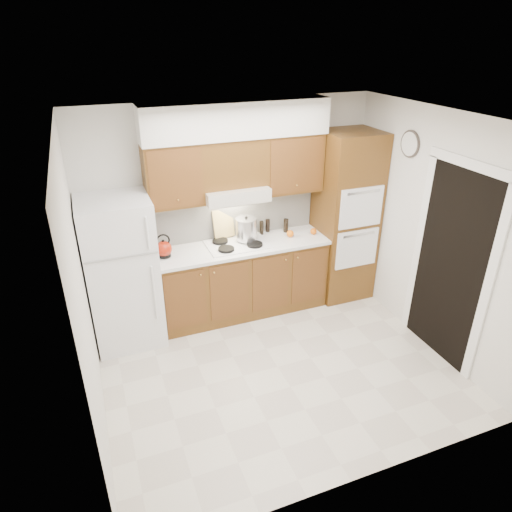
{
  "coord_description": "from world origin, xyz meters",
  "views": [
    {
      "loc": [
        -1.62,
        -3.54,
        3.29
      ],
      "look_at": [
        -0.08,
        0.45,
        1.15
      ],
      "focal_mm": 32.0,
      "sensor_mm": 36.0,
      "label": 1
    }
  ],
  "objects": [
    {
      "name": "base_cabinets",
      "position": [
        0.02,
        1.2,
        0.45
      ],
      "size": [
        2.11,
        0.6,
        0.9
      ],
      "primitive_type": "cube",
      "color": "brown",
      "rests_on": "floor"
    },
    {
      "name": "backsplash",
      "position": [
        0.02,
        1.49,
        1.22
      ],
      "size": [
        2.11,
        0.03,
        0.56
      ],
      "primitive_type": "cube",
      "color": "white",
      "rests_on": "countertop"
    },
    {
      "name": "floor",
      "position": [
        0.0,
        0.0,
        0.0
      ],
      "size": [
        3.6,
        3.6,
        0.0
      ],
      "primitive_type": "plane",
      "color": "beige",
      "rests_on": "ground"
    },
    {
      "name": "fridge",
      "position": [
        -1.41,
        1.14,
        0.86
      ],
      "size": [
        0.75,
        0.72,
        1.72
      ],
      "primitive_type": "cube",
      "color": "white",
      "rests_on": "floor"
    },
    {
      "name": "upper_cab_left",
      "position": [
        -0.71,
        1.33,
        1.85
      ],
      "size": [
        0.63,
        0.33,
        0.7
      ],
      "primitive_type": "cube",
      "color": "brown",
      "rests_on": "wall_back"
    },
    {
      "name": "oven_cabinet",
      "position": [
        1.44,
        1.18,
        1.1
      ],
      "size": [
        0.7,
        0.65,
        2.2
      ],
      "primitive_type": "cube",
      "color": "brown",
      "rests_on": "floor"
    },
    {
      "name": "upper_cab_right",
      "position": [
        0.72,
        1.33,
        1.85
      ],
      "size": [
        0.73,
        0.33,
        0.7
      ],
      "primitive_type": "cube",
      "color": "brown",
      "rests_on": "wall_back"
    },
    {
      "name": "doorway",
      "position": [
        1.79,
        -0.35,
        1.05
      ],
      "size": [
        0.02,
        0.9,
        2.1
      ],
      "primitive_type": "cube",
      "color": "black",
      "rests_on": "floor"
    },
    {
      "name": "range_hood",
      "position": [
        -0.02,
        1.27,
        1.57
      ],
      "size": [
        0.75,
        0.45,
        0.15
      ],
      "primitive_type": "cube",
      "color": "silver",
      "rests_on": "wall_back"
    },
    {
      "name": "orange_far",
      "position": [
        0.67,
        1.19,
        0.98
      ],
      "size": [
        0.09,
        0.09,
        0.09
      ],
      "primitive_type": "sphere",
      "rotation": [
        0.0,
        0.0,
        -0.05
      ],
      "color": "orange",
      "rests_on": "countertop"
    },
    {
      "name": "condiment_a",
      "position": [
        0.37,
        1.4,
        1.03
      ],
      "size": [
        0.05,
        0.05,
        0.18
      ],
      "primitive_type": "cylinder",
      "rotation": [
        0.0,
        0.0,
        -0.05
      ],
      "color": "black",
      "rests_on": "countertop"
    },
    {
      "name": "soffit",
      "position": [
        0.03,
        1.32,
        2.4
      ],
      "size": [
        2.13,
        0.36,
        0.4
      ],
      "primitive_type": "cube",
      "color": "silver",
      "rests_on": "wall_back"
    },
    {
      "name": "orange_near",
      "position": [
        0.98,
        1.16,
        0.98
      ],
      "size": [
        0.1,
        0.1,
        0.08
      ],
      "primitive_type": "sphere",
      "rotation": [
        0.0,
        0.0,
        0.21
      ],
      "color": "orange",
      "rests_on": "countertop"
    },
    {
      "name": "wall_left",
      "position": [
        -1.8,
        0.0,
        1.3
      ],
      "size": [
        0.02,
        3.0,
        2.6
      ],
      "primitive_type": "cube",
      "color": "silver",
      "rests_on": "floor"
    },
    {
      "name": "stock_pot",
      "position": [
        0.11,
        1.26,
        1.1
      ],
      "size": [
        0.27,
        0.27,
        0.26
      ],
      "primitive_type": "cylinder",
      "rotation": [
        0.0,
        0.0,
        -0.05
      ],
      "color": "silver",
      "rests_on": "cooktop"
    },
    {
      "name": "condiment_c",
      "position": [
        0.69,
        1.36,
        1.03
      ],
      "size": [
        0.08,
        0.08,
        0.18
      ],
      "primitive_type": "cylinder",
      "rotation": [
        0.0,
        0.0,
        -0.27
      ],
      "color": "black",
      "rests_on": "countertop"
    },
    {
      "name": "kettle",
      "position": [
        -0.91,
        1.2,
        1.04
      ],
      "size": [
        0.23,
        0.23,
        0.19
      ],
      "primitive_type": "sphere",
      "rotation": [
        0.0,
        0.0,
        0.27
      ],
      "color": "#981C0B",
      "rests_on": "countertop"
    },
    {
      "name": "upper_cab_over_hood",
      "position": [
        -0.02,
        1.33,
        1.92
      ],
      "size": [
        0.75,
        0.33,
        0.55
      ],
      "primitive_type": "cube",
      "color": "brown",
      "rests_on": "range_hood"
    },
    {
      "name": "condiment_b",
      "position": [
        0.47,
        1.45,
        1.02
      ],
      "size": [
        0.05,
        0.05,
        0.17
      ],
      "primitive_type": "cylinder",
      "rotation": [
        0.0,
        0.0,
        -0.02
      ],
      "color": "black",
      "rests_on": "countertop"
    },
    {
      "name": "cooktop",
      "position": [
        -0.02,
        1.21,
        0.95
      ],
      "size": [
        0.74,
        0.5,
        0.01
      ],
      "primitive_type": "cube",
      "color": "white",
      "rests_on": "countertop"
    },
    {
      "name": "ceiling",
      "position": [
        0.0,
        0.0,
        2.6
      ],
      "size": [
        3.6,
        3.6,
        0.0
      ],
      "primitive_type": "plane",
      "color": "white",
      "rests_on": "wall_back"
    },
    {
      "name": "cutting_board",
      "position": [
        -0.12,
        1.45,
        1.14
      ],
      "size": [
        0.28,
        0.13,
        0.35
      ],
      "primitive_type": "cube",
      "rotation": [
        -0.21,
        0.0,
        0.15
      ],
      "color": "#DCBD71",
      "rests_on": "countertop"
    },
    {
      "name": "wall_right",
      "position": [
        1.8,
        0.0,
        1.3
      ],
      "size": [
        0.02,
        3.0,
        2.6
      ],
      "primitive_type": "cube",
      "color": "silver",
      "rests_on": "floor"
    },
    {
      "name": "wall_clock",
      "position": [
        1.79,
        0.55,
        2.15
      ],
      "size": [
        0.02,
        0.3,
        0.3
      ],
      "primitive_type": "cylinder",
      "rotation": [
        0.0,
        1.57,
        0.0
      ],
      "color": "#3F3833",
      "rests_on": "wall_right"
    },
    {
      "name": "countertop",
      "position": [
        0.03,
        1.19,
        0.92
      ],
      "size": [
        2.13,
        0.62,
        0.04
      ],
      "primitive_type": "cube",
      "color": "white",
      "rests_on": "base_cabinets"
    },
    {
      "name": "wall_back",
      "position": [
        0.0,
        1.5,
        1.3
      ],
      "size": [
        3.6,
        0.02,
        2.6
      ],
      "primitive_type": "cube",
      "color": "silver",
      "rests_on": "floor"
    }
  ]
}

